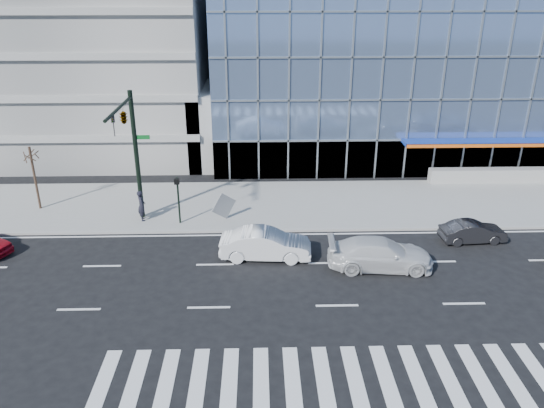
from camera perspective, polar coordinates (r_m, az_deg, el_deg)
The scene contains 13 objects.
ground at distance 28.79m, azimuth 5.91°, elevation -6.34°, with size 160.00×160.00×0.00m, color black.
sidewalk at distance 35.88m, azimuth 4.37°, elevation 0.07°, with size 120.00×8.00×0.15m, color gray.
theatre_building at distance 54.18m, azimuth 18.10°, elevation 15.11°, with size 42.00×26.00×15.00m, color #6A85B2.
parking_garage at distance 53.55m, azimuth -20.32°, elevation 17.45°, with size 24.00×24.00×20.00m, color gray.
ramp_block at distance 44.30m, azimuth -4.62°, elevation 8.59°, with size 6.00×8.00×6.00m, color gray.
traffic_signal at distance 31.33m, azimuth -15.26°, elevation 7.65°, with size 1.14×5.74×8.00m.
ped_signal_post at distance 32.46m, azimuth -10.09°, elevation 1.15°, with size 0.30×0.33×3.00m.
street_tree_near at distance 36.86m, azimuth -24.53°, elevation 4.77°, with size 1.10×1.10×4.23m.
white_suv at distance 28.45m, azimuth 11.57°, elevation -5.28°, with size 2.24×5.50×1.60m, color silver.
white_sedan at distance 28.81m, azimuth -0.70°, elevation -4.35°, with size 1.72×4.93×1.62m, color white.
dark_sedan at distance 32.72m, azimuth 20.79°, elevation -2.82°, with size 1.31×3.75×1.24m, color black.
pedestrian at distance 33.78m, azimuth -13.86°, elevation -0.16°, with size 0.71×0.47×1.95m, color black.
tilted_panel at distance 33.04m, azimuth -5.20°, elevation -0.20°, with size 1.30×0.06×1.30m, color #999999.
Camera 1 is at (-3.60, -24.81, 14.16)m, focal length 35.00 mm.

